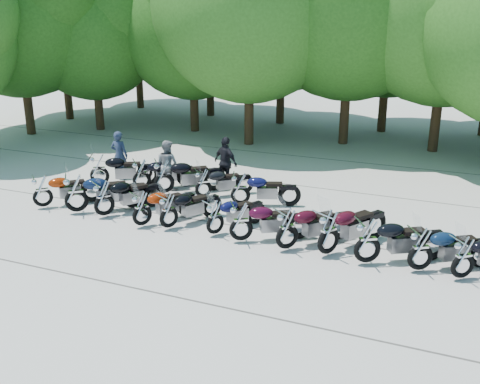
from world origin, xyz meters
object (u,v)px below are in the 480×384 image
at_px(motorcycle_15, 203,182).
at_px(motorcycle_0, 42,190).
at_px(motorcycle_5, 215,216).
at_px(motorcycle_9, 368,240).
at_px(motorcycle_4, 169,210).
at_px(motorcycle_13, 141,173).
at_px(motorcycle_11, 464,256).
at_px(motorcycle_2, 104,197).
at_px(motorcycle_8, 329,231).
at_px(motorcycle_10, 421,248).
at_px(rider_1, 167,165).
at_px(rider_2, 226,163).
at_px(motorcycle_16, 241,188).
at_px(motorcycle_1, 76,192).
at_px(motorcycle_14, 164,175).
at_px(rider_0, 119,155).
at_px(motorcycle_7, 287,228).
at_px(motorcycle_3, 142,208).
at_px(motorcycle_12, 99,169).
at_px(motorcycle_6, 241,221).

bearing_deg(motorcycle_15, motorcycle_0, 78.85).
xyz_separation_m(motorcycle_5, motorcycle_9, (4.39, -0.25, 0.11)).
xyz_separation_m(motorcycle_4, motorcycle_13, (-2.68, 2.81, 0.03)).
bearing_deg(motorcycle_5, motorcycle_11, -152.37).
bearing_deg(motorcycle_2, motorcycle_8, -147.99).
bearing_deg(motorcycle_10, motorcycle_2, 56.59).
height_order(rider_1, rider_2, rider_2).
bearing_deg(motorcycle_16, motorcycle_11, -132.90).
bearing_deg(rider_2, motorcycle_1, 75.34).
bearing_deg(motorcycle_8, motorcycle_16, -5.32).
bearing_deg(motorcycle_15, motorcycle_16, -140.29).
xyz_separation_m(motorcycle_0, motorcycle_16, (5.87, 2.67, 0.01)).
relative_size(motorcycle_2, motorcycle_4, 1.08).
relative_size(motorcycle_10, motorcycle_14, 0.93).
relative_size(motorcycle_0, motorcycle_13, 0.97).
bearing_deg(motorcycle_5, motorcycle_16, -54.48).
height_order(motorcycle_2, rider_0, rider_0).
xyz_separation_m(motorcycle_10, rider_1, (-9.09, 3.45, 0.23)).
xyz_separation_m(motorcycle_7, motorcycle_10, (3.45, 0.05, -0.02)).
bearing_deg(motorcycle_1, motorcycle_5, -127.18).
relative_size(motorcycle_3, motorcycle_8, 0.87).
relative_size(motorcycle_5, motorcycle_9, 0.85).
height_order(motorcycle_3, rider_1, rider_1).
bearing_deg(rider_2, motorcycle_4, 113.89).
bearing_deg(motorcycle_14, motorcycle_5, -167.10).
bearing_deg(motorcycle_9, motorcycle_7, 57.03).
relative_size(motorcycle_1, motorcycle_12, 1.06).
distance_m(motorcycle_14, rider_0, 2.69).
relative_size(motorcycle_14, motorcycle_16, 1.12).
xyz_separation_m(motorcycle_2, motorcycle_4, (2.35, -0.10, -0.05)).
bearing_deg(motorcycle_2, motorcycle_3, -156.43).
height_order(motorcycle_15, motorcycle_16, motorcycle_16).
height_order(motorcycle_5, motorcycle_7, motorcycle_7).
xyz_separation_m(motorcycle_8, rider_0, (-9.00, 3.72, 0.21)).
bearing_deg(motorcycle_13, motorcycle_5, -163.80).
distance_m(rider_1, rider_2, 2.10).
relative_size(motorcycle_3, rider_2, 1.17).
relative_size(motorcycle_13, rider_0, 1.23).
relative_size(motorcycle_2, motorcycle_5, 1.12).
height_order(motorcycle_11, motorcycle_16, motorcycle_16).
relative_size(motorcycle_1, motorcycle_10, 1.10).
height_order(motorcycle_6, motorcycle_9, motorcycle_9).
bearing_deg(motorcycle_12, motorcycle_3, -155.80).
distance_m(motorcycle_10, motorcycle_11, 0.99).
distance_m(motorcycle_8, rider_1, 7.56).
bearing_deg(motorcycle_8, motorcycle_6, 32.95).
bearing_deg(motorcycle_16, motorcycle_1, 99.33).
height_order(motorcycle_0, motorcycle_5, motorcycle_0).
relative_size(motorcycle_1, motorcycle_6, 1.10).
xyz_separation_m(motorcycle_8, rider_1, (-6.75, 3.40, 0.17)).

